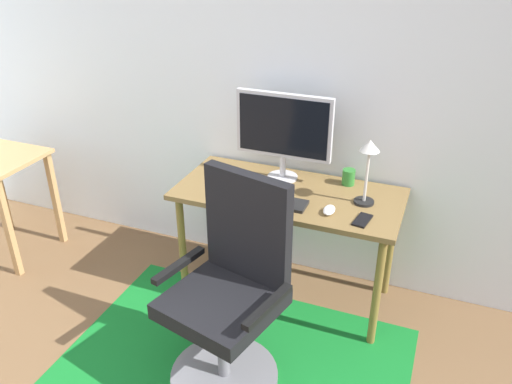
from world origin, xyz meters
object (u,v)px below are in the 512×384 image
object	(u,v)px
monitor	(284,129)
office_chair	(230,305)
desk	(288,204)
desk_lamp	(368,159)
cell_phone	(363,220)
coffee_cup	(349,177)
computer_mouse	(329,210)
keyboard	(269,200)

from	to	relation	value
monitor	office_chair	xyz separation A→B (m)	(0.04, -0.88, -0.58)
desk	desk_lamp	bearing A→B (deg)	3.29
cell_phone	desk_lamp	world-z (taller)	desk_lamp
desk	cell_phone	size ratio (longest dim) A/B	9.10
monitor	desk_lamp	world-z (taller)	monitor
monitor	coffee_cup	world-z (taller)	monitor
coffee_cup	office_chair	size ratio (longest dim) A/B	0.09
computer_mouse	office_chair	size ratio (longest dim) A/B	0.10
keyboard	coffee_cup	xyz separation A→B (m)	(0.36, 0.37, 0.04)
computer_mouse	desk_lamp	world-z (taller)	desk_lamp
desk_lamp	office_chair	size ratio (longest dim) A/B	0.34
coffee_cup	desk_lamp	world-z (taller)	desk_lamp
monitor	keyboard	distance (m)	0.43
computer_mouse	monitor	bearing A→B (deg)	139.77
monitor	cell_phone	distance (m)	0.70
monitor	computer_mouse	bearing A→B (deg)	-40.23
desk_lamp	keyboard	bearing A→B (deg)	-160.09
computer_mouse	desk	bearing A→B (deg)	150.94
monitor	cell_phone	xyz separation A→B (m)	(0.54, -0.33, -0.31)
keyboard	computer_mouse	xyz separation A→B (m)	(0.34, 0.00, 0.01)
coffee_cup	monitor	bearing A→B (deg)	-171.03
desk	office_chair	size ratio (longest dim) A/B	1.18
monitor	keyboard	world-z (taller)	monitor
monitor	coffee_cup	size ratio (longest dim) A/B	6.10
desk	desk_lamp	xyz separation A→B (m)	(0.42, 0.02, 0.34)
monitor	cell_phone	bearing A→B (deg)	-30.96
cell_phone	office_chair	xyz separation A→B (m)	(-0.50, -0.55, -0.27)
desk	keyboard	xyz separation A→B (m)	(-0.07, -0.15, 0.09)
keyboard	desk_lamp	world-z (taller)	desk_lamp
computer_mouse	desk_lamp	distance (m)	0.33
keyboard	computer_mouse	distance (m)	0.34
monitor	desk_lamp	bearing A→B (deg)	-14.40
keyboard	office_chair	bearing A→B (deg)	-88.27
monitor	office_chair	bearing A→B (deg)	-87.23
coffee_cup	office_chair	distance (m)	1.04
computer_mouse	cell_phone	xyz separation A→B (m)	(0.18, -0.02, -0.01)
cell_phone	desk_lamp	xyz separation A→B (m)	(-0.03, 0.19, 0.25)
desk	keyboard	bearing A→B (deg)	-113.18
coffee_cup	cell_phone	size ratio (longest dim) A/B	0.66
desk	monitor	world-z (taller)	monitor
desk	keyboard	size ratio (longest dim) A/B	2.96
coffee_cup	cell_phone	world-z (taller)	coffee_cup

